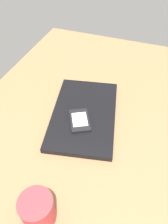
{
  "coord_description": "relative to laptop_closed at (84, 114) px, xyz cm",
  "views": [
    {
      "loc": [
        49.06,
        18.25,
        59.22
      ],
      "look_at": [
        0.02,
        0.63,
        5.0
      ],
      "focal_mm": 34.41,
      "sensor_mm": 36.0,
      "label": 1
    }
  ],
  "objects": [
    {
      "name": "laptop_closed",
      "position": [
        0.0,
        0.0,
        0.0
      ],
      "size": [
        38.45,
        28.37,
        1.93
      ],
      "primitive_type": "cube",
      "rotation": [
        0.0,
        0.0,
        0.2
      ],
      "color": "black",
      "rests_on": "desk_surface"
    },
    {
      "name": "coffee_mug",
      "position": [
        35.83,
        1.35,
        3.47
      ],
      "size": [
        11.34,
        8.03,
        8.86
      ],
      "color": "#B23338",
      "rests_on": "desk_surface"
    },
    {
      "name": "desk_surface",
      "position": [
        -0.02,
        -0.63,
        -2.47
      ],
      "size": [
        120.0,
        80.0,
        3.0
      ],
      "primitive_type": "cube",
      "color": "olive",
      "rests_on": "ground"
    },
    {
      "name": "cell_phone_on_laptop",
      "position": [
        4.64,
        0.13,
        1.53
      ],
      "size": [
        11.69,
        10.14,
        1.2
      ],
      "color": "black",
      "rests_on": "laptop_closed"
    }
  ]
}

